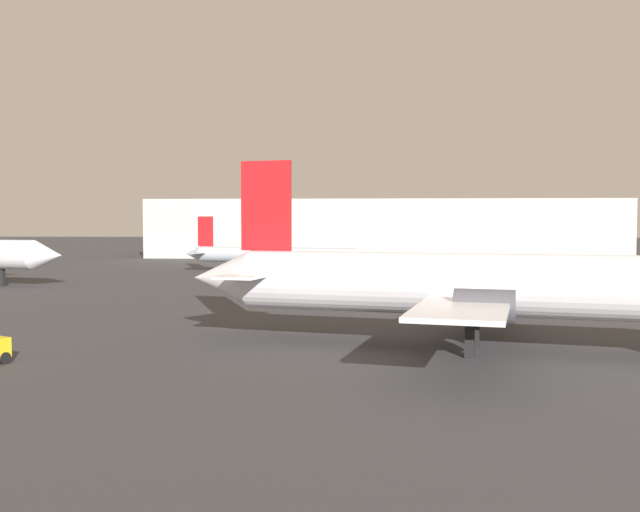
% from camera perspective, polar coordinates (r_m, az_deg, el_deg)
% --- Properties ---
extents(airplane_on_taxiway, '(36.26, 22.70, 10.67)m').
position_cam_1_polar(airplane_on_taxiway, '(38.94, 14.05, -2.33)').
color(airplane_on_taxiway, white).
rests_on(airplane_on_taxiway, ground_plane).
extents(airplane_far_right, '(27.11, 16.43, 7.76)m').
position_cam_1_polar(airplane_far_right, '(95.92, -3.80, 0.08)').
color(airplane_far_right, '#B2BCCC').
rests_on(airplane_far_right, ground_plane).
extents(terminal_building, '(91.43, 25.14, 11.27)m').
position_cam_1_polar(terminal_building, '(142.97, 5.14, 2.27)').
color(terminal_building, beige).
rests_on(terminal_building, ground_plane).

